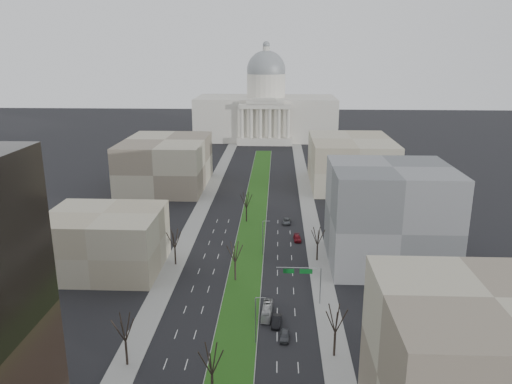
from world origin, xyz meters
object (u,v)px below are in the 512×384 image
(car_black, at_px, (277,321))
(car_grey_far, at_px, (287,221))
(car_grey_near, at_px, (285,336))
(box_van, at_px, (267,311))
(car_red, at_px, (297,238))

(car_black, distance_m, car_grey_far, 57.57)
(car_grey_near, distance_m, car_black, 5.09)
(car_grey_far, bearing_deg, car_grey_near, -86.36)
(car_grey_near, bearing_deg, car_grey_far, 92.61)
(car_black, xyz_separation_m, box_van, (-1.89, 3.29, 0.25))
(car_black, bearing_deg, car_grey_far, 91.59)
(car_red, distance_m, car_grey_far, 14.14)
(car_black, bearing_deg, car_red, 87.24)
(car_black, distance_m, box_van, 3.81)
(car_black, bearing_deg, box_van, 124.17)
(car_grey_near, bearing_deg, box_van, 116.11)
(car_grey_near, bearing_deg, car_black, 110.51)
(car_grey_far, bearing_deg, car_black, -87.92)
(box_van, bearing_deg, car_grey_near, -63.94)
(car_black, relative_size, car_red, 0.98)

